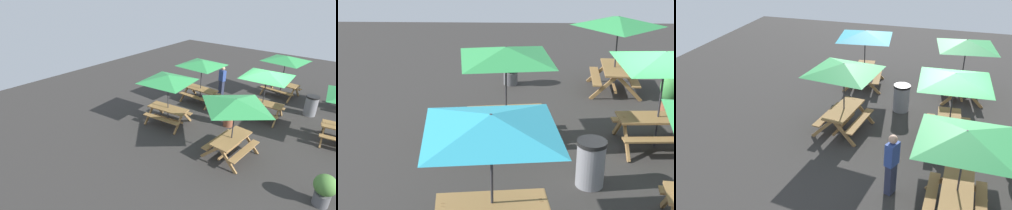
{
  "view_description": "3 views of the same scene",
  "coord_description": "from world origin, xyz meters",
  "views": [
    {
      "loc": [
        3.51,
        -11.36,
        5.85
      ],
      "look_at": [
        -3.13,
        -3.16,
        0.9
      ],
      "focal_mm": 28.0,
      "sensor_mm": 36.0,
      "label": 1
    },
    {
      "loc": [
        3.14,
        9.89,
        5.01
      ],
      "look_at": [
        3.41,
        -0.19,
        0.9
      ],
      "focal_mm": 50.0,
      "sensor_mm": 36.0,
      "label": 2
    },
    {
      "loc": [
        -10.33,
        0.27,
        6.17
      ],
      "look_at": [
        -0.22,
        3.33,
        0.9
      ],
      "focal_mm": 40.0,
      "sensor_mm": 36.0,
      "label": 3
    }
  ],
  "objects": [
    {
      "name": "ground_plane",
      "position": [
        0.0,
        0.0,
        0.0
      ],
      "size": [
        26.71,
        26.71,
        0.0
      ],
      "primitive_type": "plane",
      "color": "#33302D",
      "rests_on": "ground"
    },
    {
      "name": "picnic_table_2",
      "position": [
        3.41,
        -0.19,
        1.99
      ],
      "size": [
        2.8,
        2.8,
        2.34
      ],
      "rotation": [
        0.0,
        0.0,
        0.13
      ],
      "color": "olive",
      "rests_on": "ground"
    },
    {
      "name": "picnic_table_4",
      "position": [
        3.53,
        3.6,
        1.99
      ],
      "size": [
        2.81,
        2.81,
        2.34
      ],
      "rotation": [
        0.0,
        0.0,
        0.11
      ],
      "color": "olive",
      "rests_on": "ground"
    },
    {
      "name": "picnic_table_5",
      "position": [
        -0.05,
        0.09,
        1.99
      ],
      "size": [
        2.83,
        2.83,
        2.34
      ],
      "rotation": [
        0.0,
        0.0,
        0.04
      ],
      "color": "olive",
      "rests_on": "ground"
    },
    {
      "name": "picnic_table_6",
      "position": [
        0.23,
        -3.65,
        1.99
      ],
      "size": [
        2.16,
        2.16,
        2.34
      ],
      "rotation": [
        0.0,
        0.0,
        1.49
      ],
      "color": "olive",
      "rests_on": "ground"
    },
    {
      "name": "trash_bin_gray",
      "position": [
        1.7,
        1.79,
        0.49
      ],
      "size": [
        0.59,
        0.59,
        0.98
      ],
      "color": "gray",
      "rests_on": "ground"
    },
    {
      "name": "potted_plant_0",
      "position": [
        3.37,
        -4.17,
        0.59
      ],
      "size": [
        0.62,
        0.62,
        1.02
      ],
      "color": "#59595B",
      "rests_on": "ground"
    },
    {
      "name": "potted_plant_1",
      "position": [
        -0.87,
        -1.67,
        0.7
      ],
      "size": [
        0.57,
        0.57,
        1.28
      ],
      "color": "#935138",
      "rests_on": "ground"
    }
  ]
}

